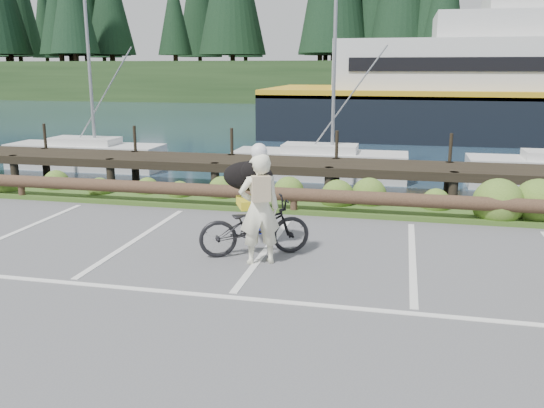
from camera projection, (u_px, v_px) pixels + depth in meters
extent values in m
plane|color=#505153|center=(238.00, 287.00, 8.71)|extent=(72.00, 72.00, 0.00)
plane|color=#192D3E|center=(378.00, 115.00, 54.52)|extent=(160.00, 160.00, 0.00)
cube|color=#3D5B21|center=(299.00, 205.00, 13.72)|extent=(34.00, 1.60, 0.10)
imported|color=black|center=(255.00, 227.00, 10.11)|extent=(2.07, 1.45, 1.03)
imported|color=white|center=(259.00, 209.00, 9.58)|extent=(0.82, 0.70, 1.89)
ellipsoid|color=black|center=(248.00, 176.00, 10.53)|extent=(0.81, 1.05, 0.54)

